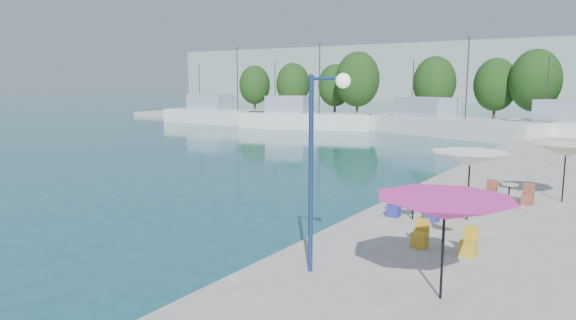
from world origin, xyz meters
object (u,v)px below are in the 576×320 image
Objects in this scene: trawler_02 at (303,119)px; trawler_03 at (444,125)px; umbrella_white at (470,159)px; trawler_01 at (224,115)px; street_lamp at (323,137)px; umbrella_cream at (566,150)px; umbrella_pink at (445,209)px.

trawler_03 is at bearing -11.86° from trawler_02.
trawler_02 is 43.14m from umbrella_white.
street_lamp is at bearing -50.58° from trawler_01.
trawler_01 reaches higher than umbrella_white.
trawler_03 is at bearing 91.63° from street_lamp.
trawler_02 is 6.24× the size of umbrella_cream.
street_lamp is (25.74, -40.48, 3.02)m from trawler_02.
umbrella_cream is (1.23, 12.09, 0.04)m from umbrella_pink.
umbrella_cream is at bearing -37.66° from trawler_01.
trawler_02 is at bearing 125.45° from umbrella_pink.
street_lamp is (-4.23, -12.20, 1.37)m from umbrella_cream.
trawler_03 reaches higher than umbrella_white.
umbrella_white is at bearing 100.07° from umbrella_pink.
umbrella_white is (27.48, -33.21, 1.70)m from trawler_02.
umbrella_cream is at bearing 59.73° from street_lamp.
trawler_03 is 6.35× the size of umbrella_pink.
street_lamp is (38.17, -40.73, 3.02)m from trawler_01.
umbrella_cream is at bearing -45.73° from trawler_03.
trawler_01 is 52.10m from umbrella_white.
umbrella_cream is 0.51× the size of street_lamp.
umbrella_cream is at bearing -59.86° from trawler_02.
trawler_03 is 36.35m from umbrella_white.
trawler_01 reaches higher than street_lamp.
umbrella_white is 1.06× the size of umbrella_cream.
umbrella_white is 5.53m from umbrella_cream.
street_lamp reaches higher than umbrella_pink.
trawler_03 reaches higher than umbrella_cream.
umbrella_white is at bearing -66.93° from trawler_02.
trawler_03 is (16.28, 1.33, -0.00)m from trawler_02.
umbrella_pink is (12.47, -41.70, 1.61)m from trawler_03.
street_lamp is at bearing -177.99° from umbrella_pink.
trawler_02 reaches higher than street_lamp.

